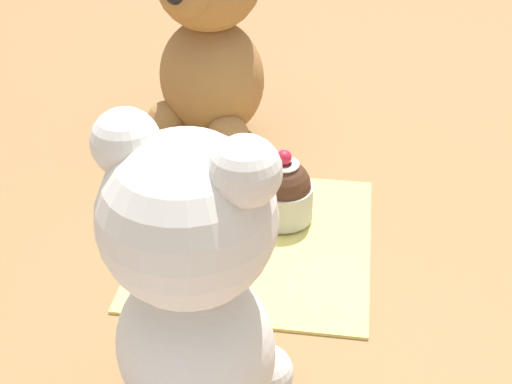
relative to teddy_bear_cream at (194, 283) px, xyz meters
name	(u,v)px	position (x,y,z in m)	size (l,w,h in m)	color
ground_plane	(256,242)	(-0.01, -0.20, -0.11)	(4.00, 4.00, 0.00)	olive
knitted_placemat	(256,239)	(-0.01, -0.20, -0.11)	(0.21, 0.23, 0.01)	#E0D166
teddy_bear_cream	(194,283)	(0.00, 0.00, 0.00)	(0.13, 0.13, 0.23)	silver
teddy_bear_tan	(209,33)	(0.07, -0.40, 0.01)	(0.15, 0.15, 0.25)	#A3703D
cupcake_near_cream_bear	(200,216)	(0.04, -0.19, -0.08)	(0.06, 0.06, 0.07)	#B2ADA3
cupcake_near_tan_bear	(283,192)	(-0.03, -0.24, -0.08)	(0.06, 0.06, 0.07)	#B2ADA3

